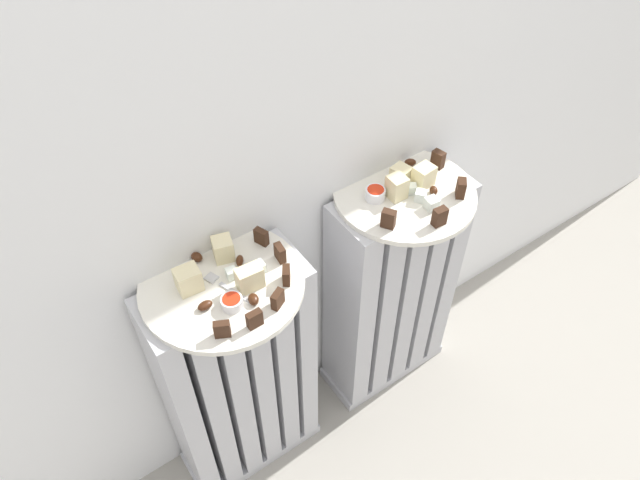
{
  "coord_description": "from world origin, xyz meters",
  "views": [
    {
      "loc": [
        -0.47,
        -0.4,
        1.53
      ],
      "look_at": [
        0.0,
        0.28,
        0.66
      ],
      "focal_mm": 33.31,
      "sensor_mm": 36.0,
      "label": 1
    }
  ],
  "objects_px": {
    "plate_right": "(404,193)",
    "plate_left": "(222,284)",
    "fork": "(225,286)",
    "radiator_left": "(240,380)",
    "radiator_right": "(391,293)",
    "jam_bowl_left": "(232,302)",
    "jam_bowl_right": "(375,193)"
  },
  "relations": [
    {
      "from": "plate_right",
      "to": "fork",
      "type": "bearing_deg",
      "value": -178.2
    },
    {
      "from": "radiator_right",
      "to": "jam_bowl_right",
      "type": "bearing_deg",
      "value": 164.43
    },
    {
      "from": "radiator_left",
      "to": "fork",
      "type": "distance_m",
      "value": 0.35
    },
    {
      "from": "plate_left",
      "to": "fork",
      "type": "relative_size",
      "value": 2.94
    },
    {
      "from": "radiator_left",
      "to": "radiator_right",
      "type": "bearing_deg",
      "value": 0.0
    },
    {
      "from": "radiator_right",
      "to": "plate_left",
      "type": "bearing_deg",
      "value": 180.0
    },
    {
      "from": "plate_right",
      "to": "jam_bowl_left",
      "type": "bearing_deg",
      "value": -172.37
    },
    {
      "from": "radiator_left",
      "to": "fork",
      "type": "bearing_deg",
      "value": -93.12
    },
    {
      "from": "plate_left",
      "to": "jam_bowl_left",
      "type": "xyz_separation_m",
      "value": [
        -0.01,
        -0.06,
        0.02
      ]
    },
    {
      "from": "plate_left",
      "to": "radiator_left",
      "type": "bearing_deg",
      "value": -90.0
    },
    {
      "from": "plate_right",
      "to": "jam_bowl_left",
      "type": "height_order",
      "value": "jam_bowl_left"
    },
    {
      "from": "radiator_right",
      "to": "fork",
      "type": "height_order",
      "value": "fork"
    },
    {
      "from": "jam_bowl_left",
      "to": "plate_left",
      "type": "bearing_deg",
      "value": 79.87
    },
    {
      "from": "plate_right",
      "to": "fork",
      "type": "xyz_separation_m",
      "value": [
        -0.44,
        -0.01,
        0.01
      ]
    },
    {
      "from": "radiator_right",
      "to": "fork",
      "type": "relative_size",
      "value": 6.33
    },
    {
      "from": "radiator_left",
      "to": "radiator_right",
      "type": "height_order",
      "value": "same"
    },
    {
      "from": "plate_right",
      "to": "plate_left",
      "type": "bearing_deg",
      "value": 180.0
    },
    {
      "from": "plate_left",
      "to": "plate_right",
      "type": "distance_m",
      "value": 0.44
    },
    {
      "from": "jam_bowl_right",
      "to": "jam_bowl_left",
      "type": "bearing_deg",
      "value": -168.4
    },
    {
      "from": "jam_bowl_left",
      "to": "fork",
      "type": "relative_size",
      "value": 0.38
    },
    {
      "from": "radiator_right",
      "to": "plate_right",
      "type": "xyz_separation_m",
      "value": [
        0.0,
        0.0,
        0.34
      ]
    },
    {
      "from": "jam_bowl_left",
      "to": "fork",
      "type": "height_order",
      "value": "jam_bowl_left"
    },
    {
      "from": "radiator_left",
      "to": "jam_bowl_right",
      "type": "distance_m",
      "value": 0.52
    },
    {
      "from": "jam_bowl_left",
      "to": "jam_bowl_right",
      "type": "xyz_separation_m",
      "value": [
        0.39,
        0.08,
        0.0
      ]
    },
    {
      "from": "plate_right",
      "to": "jam_bowl_left",
      "type": "distance_m",
      "value": 0.46
    },
    {
      "from": "radiator_left",
      "to": "fork",
      "type": "xyz_separation_m",
      "value": [
        -0.0,
        -0.01,
        0.35
      ]
    },
    {
      "from": "plate_left",
      "to": "plate_right",
      "type": "relative_size",
      "value": 1.0
    },
    {
      "from": "radiator_right",
      "to": "fork",
      "type": "distance_m",
      "value": 0.57
    },
    {
      "from": "radiator_left",
      "to": "radiator_right",
      "type": "xyz_separation_m",
      "value": [
        0.44,
        0.0,
        0.0
      ]
    },
    {
      "from": "plate_right",
      "to": "jam_bowl_right",
      "type": "distance_m",
      "value": 0.07
    },
    {
      "from": "jam_bowl_left",
      "to": "fork",
      "type": "xyz_separation_m",
      "value": [
        0.01,
        0.05,
        -0.01
      ]
    },
    {
      "from": "radiator_right",
      "to": "jam_bowl_left",
      "type": "bearing_deg",
      "value": -172.37
    }
  ]
}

